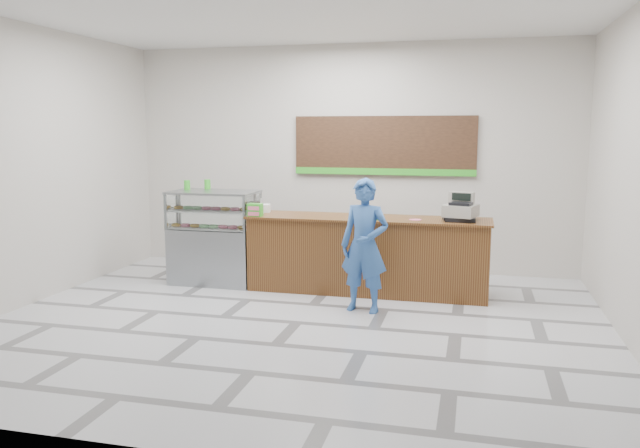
% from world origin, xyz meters
% --- Properties ---
extents(floor, '(7.00, 7.00, 0.00)m').
position_xyz_m(floor, '(0.00, 0.00, 0.00)').
color(floor, '#BCBCC1').
rests_on(floor, ground).
extents(back_wall, '(7.00, 0.00, 7.00)m').
position_xyz_m(back_wall, '(0.00, 3.00, 1.75)').
color(back_wall, beige).
rests_on(back_wall, floor).
extents(ceiling, '(7.00, 7.00, 0.00)m').
position_xyz_m(ceiling, '(0.00, 0.00, 3.50)').
color(ceiling, silver).
rests_on(ceiling, back_wall).
extents(sales_counter, '(3.26, 0.76, 1.03)m').
position_xyz_m(sales_counter, '(0.55, 1.55, 0.52)').
color(sales_counter, brown).
rests_on(sales_counter, floor).
extents(display_case, '(1.22, 0.72, 1.33)m').
position_xyz_m(display_case, '(-1.67, 1.55, 0.68)').
color(display_case, gray).
rests_on(display_case, floor).
extents(menu_board, '(2.80, 0.06, 0.90)m').
position_xyz_m(menu_board, '(0.55, 2.96, 1.93)').
color(menu_board, black).
rests_on(menu_board, back_wall).
extents(cash_register, '(0.48, 0.49, 0.36)m').
position_xyz_m(cash_register, '(1.77, 1.52, 1.17)').
color(cash_register, black).
rests_on(cash_register, sales_counter).
extents(card_terminal, '(0.12, 0.18, 0.04)m').
position_xyz_m(card_terminal, '(1.59, 1.54, 1.05)').
color(card_terminal, black).
rests_on(card_terminal, sales_counter).
extents(serving_tray, '(0.39, 0.30, 0.02)m').
position_xyz_m(serving_tray, '(0.56, 1.43, 1.04)').
color(serving_tray, '#3EB210').
rests_on(serving_tray, sales_counter).
extents(napkin_box, '(0.16, 0.16, 0.12)m').
position_xyz_m(napkin_box, '(-0.95, 1.69, 1.09)').
color(napkin_box, white).
rests_on(napkin_box, sales_counter).
extents(straw_cup, '(0.08, 0.08, 0.11)m').
position_xyz_m(straw_cup, '(-0.95, 1.53, 1.09)').
color(straw_cup, silver).
rests_on(straw_cup, sales_counter).
extents(promo_box, '(0.20, 0.13, 0.17)m').
position_xyz_m(promo_box, '(-0.95, 1.28, 1.12)').
color(promo_box, green).
rests_on(promo_box, sales_counter).
extents(donut_decal, '(0.16, 0.16, 0.00)m').
position_xyz_m(donut_decal, '(1.19, 1.46, 1.03)').
color(donut_decal, pink).
rests_on(donut_decal, sales_counter).
extents(green_cup_left, '(0.09, 0.09, 0.14)m').
position_xyz_m(green_cup_left, '(-2.12, 1.65, 1.40)').
color(green_cup_left, green).
rests_on(green_cup_left, display_case).
extents(green_cup_right, '(0.09, 0.09, 0.14)m').
position_xyz_m(green_cup_right, '(-1.88, 1.82, 1.40)').
color(green_cup_right, green).
rests_on(green_cup_right, display_case).
extents(customer, '(0.65, 0.48, 1.62)m').
position_xyz_m(customer, '(0.67, 0.66, 0.81)').
color(customer, '#2F5CA2').
rests_on(customer, floor).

